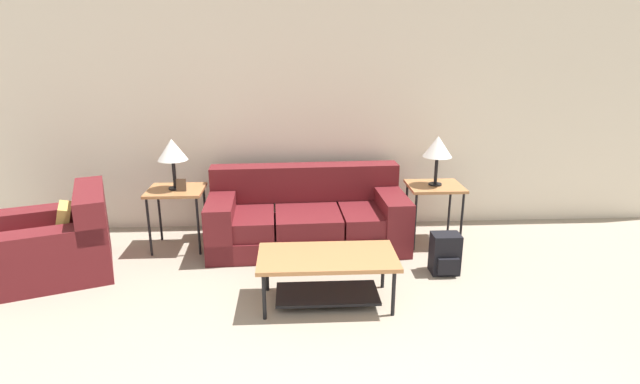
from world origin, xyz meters
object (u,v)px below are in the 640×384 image
at_px(table_lamp_left, 172,151).
at_px(table_lamp_right, 438,148).
at_px(couch, 307,218).
at_px(side_table_left, 176,195).
at_px(coffee_table, 327,268).
at_px(backpack, 445,254).
at_px(armchair, 57,245).
at_px(side_table_right, 435,191).

bearing_deg(table_lamp_left, table_lamp_right, 0.00).
bearing_deg(couch, side_table_left, -178.98).
distance_m(coffee_table, backpack, 1.28).
height_order(armchair, table_lamp_right, table_lamp_right).
height_order(armchair, backpack, armchair).
bearing_deg(coffee_table, side_table_right, 45.56).
bearing_deg(table_lamp_right, backpack, -96.36).
xyz_separation_m(armchair, side_table_left, (1.03, 0.56, 0.31)).
bearing_deg(coffee_table, table_lamp_left, 139.77).
distance_m(couch, table_lamp_left, 1.59).
height_order(armchair, side_table_left, armchair).
height_order(couch, side_table_right, couch).
distance_m(couch, armchair, 2.48).
xyz_separation_m(couch, table_lamp_right, (1.39, -0.02, 0.78)).
relative_size(couch, side_table_left, 3.25).
distance_m(side_table_left, backpack, 2.82).
xyz_separation_m(couch, side_table_left, (-1.38, -0.02, 0.30)).
distance_m(armchair, coffee_table, 2.65).
relative_size(armchair, table_lamp_right, 2.45).
bearing_deg(side_table_right, table_lamp_left, 180.00).
height_order(table_lamp_left, backpack, table_lamp_left).
relative_size(side_table_left, side_table_right, 1.00).
xyz_separation_m(table_lamp_left, backpack, (2.68, -0.77, -0.88)).
bearing_deg(backpack, couch, 148.41).
distance_m(couch, side_table_left, 1.41).
bearing_deg(table_lamp_right, couch, 178.98).
bearing_deg(armchair, side_table_left, 28.34).
relative_size(side_table_left, table_lamp_left, 1.23).
height_order(couch, side_table_left, couch).
height_order(armchair, table_lamp_left, table_lamp_left).
bearing_deg(couch, table_lamp_left, -178.98).
xyz_separation_m(couch, coffee_table, (0.13, -1.31, 0.03)).
bearing_deg(side_table_right, side_table_left, 180.00).
bearing_deg(side_table_left, table_lamp_left, 146.31).
height_order(couch, backpack, couch).
height_order(side_table_right, table_lamp_right, table_lamp_right).
relative_size(side_table_left, backpack, 1.66).
height_order(armchair, side_table_right, armchair).
xyz_separation_m(couch, backpack, (1.30, -0.80, -0.10)).
height_order(side_table_left, table_lamp_left, table_lamp_left).
height_order(side_table_left, table_lamp_right, table_lamp_right).
relative_size(coffee_table, table_lamp_right, 2.18).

